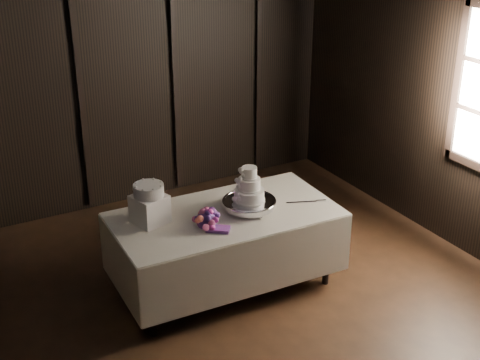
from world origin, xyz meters
name	(u,v)px	position (x,y,z in m)	size (l,w,h in m)	color
room	(239,212)	(0.00, 0.00, 1.50)	(6.08, 7.08, 3.08)	black
display_table	(226,247)	(0.58, 1.31, 0.42)	(2.03, 1.11, 0.76)	silver
cake_stand	(249,205)	(0.81, 1.27, 0.81)	(0.48, 0.48, 0.09)	silver
wedding_cake	(248,189)	(0.78, 1.26, 0.98)	(0.30, 0.27, 0.32)	white
bouquet	(206,219)	(0.33, 1.18, 0.83)	(0.31, 0.41, 0.20)	#C64B81
box_pedestal	(150,209)	(-0.05, 1.48, 0.89)	(0.26, 0.26, 0.25)	white
small_cake	(149,190)	(-0.05, 1.48, 1.06)	(0.26, 0.26, 0.10)	white
cake_knife	(301,202)	(1.29, 1.16, 0.77)	(0.37, 0.02, 0.01)	silver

